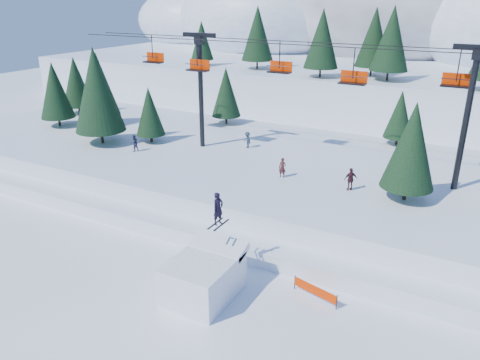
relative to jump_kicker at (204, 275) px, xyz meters
The scene contains 10 objects.
ground 2.56m from the jump_kicker, 150.47° to the right, with size 160.00×160.00×0.00m, color white.
mid_shelf 17.02m from the jump_kicker, 96.52° to the left, with size 70.00×22.00×2.50m, color white.
berm 7.21m from the jump_kicker, 105.62° to the left, with size 70.00×6.00×1.10m, color white.
mountain_ridge 73.10m from the jump_kicker, 95.55° to the left, with size 119.00×60.00×26.46m.
jump_kicker is the anchor object (origin of this frame).
chairlift 18.77m from the jump_kicker, 89.96° to the left, with size 46.00×3.21×10.28m.
conifer_stand 18.24m from the jump_kicker, 98.89° to the left, with size 61.41×17.13×9.04m.
distant_skiers 15.74m from the jump_kicker, 109.55° to the left, with size 20.86×6.75×1.71m.
banner_near 6.23m from the jump_kicker, 24.63° to the left, with size 2.77×0.77×0.90m.
banner_far 8.27m from the jump_kicker, 43.76° to the left, with size 2.84×0.40×0.90m.
Camera 1 is at (14.31, -17.53, 15.80)m, focal length 35.00 mm.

